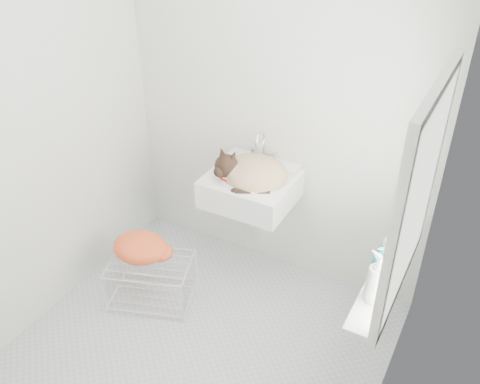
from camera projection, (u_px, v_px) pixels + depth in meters
The scene contains 15 objects.
floor at pixel (203, 343), 3.37m from camera, with size 2.20×2.00×0.02m, color #B7B7B7.
back_wall at pixel (276, 109), 3.43m from camera, with size 2.20×0.02×2.50m, color silver.
right_wall at pixel (408, 240), 2.25m from camera, with size 0.02×2.00×2.50m, color silver.
left_wall at pixel (40, 132), 3.14m from camera, with size 0.02×2.00×2.50m, color silver.
window_glass at pixel (419, 198), 2.35m from camera, with size 0.01×0.80×1.00m, color white.
window_frame at pixel (416, 197), 2.36m from camera, with size 0.04×0.90×1.10m, color white.
windowsill at pixel (385, 279), 2.66m from camera, with size 0.16×0.88×0.04m, color white.
sink at pixel (251, 177), 3.48m from camera, with size 0.58×0.50×0.23m, color white.
faucet at pixel (263, 147), 3.53m from camera, with size 0.21×0.15×0.21m, color silver, non-canonical shape.
cat at pixel (251, 173), 3.44m from camera, with size 0.51×0.45×0.29m.
wire_rack at pixel (152, 282), 3.64m from camera, with size 0.54×0.38×0.33m, color silver.
towel at pixel (141, 253), 3.58m from camera, with size 0.38×0.27×0.16m, color #CA850A.
bottle_a at pixel (373, 300), 2.51m from camera, with size 0.09×0.09×0.23m, color silver.
bottle_b at pixel (381, 281), 2.62m from camera, with size 0.10×0.10×0.21m, color teal.
bottle_c at pixel (393, 256), 2.79m from camera, with size 0.14×0.14×0.18m, color #A6BACE.
Camera 1 is at (1.32, -1.91, 2.64)m, focal length 39.08 mm.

